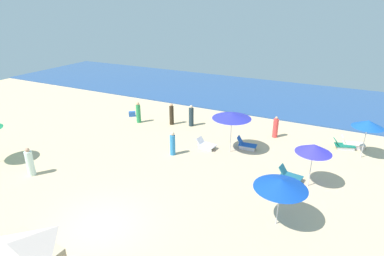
# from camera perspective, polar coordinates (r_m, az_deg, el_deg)

# --- Properties ---
(ground_plane) EXTENTS (60.00, 60.00, 0.00)m
(ground_plane) POSITION_cam_1_polar(r_m,az_deg,el_deg) (14.51, -16.72, -17.01)
(ground_plane) COLOR beige
(ocean) EXTENTS (60.00, 13.36, 0.12)m
(ocean) POSITION_cam_1_polar(r_m,az_deg,el_deg) (33.41, 11.30, 6.20)
(ocean) COLOR #2A518D
(ocean) RESTS_ON ground_plane
(umbrella_0) EXTENTS (1.80, 1.80, 2.39)m
(umbrella_0) POSITION_cam_1_polar(r_m,az_deg,el_deg) (16.67, 21.48, -3.53)
(umbrella_0) COLOR silver
(umbrella_0) RESTS_ON ground_plane
(lounge_chair_0_0) EXTENTS (1.32, 0.78, 0.72)m
(lounge_chair_0_0) POSITION_cam_1_polar(r_m,az_deg,el_deg) (17.75, 17.51, -8.27)
(lounge_chair_0_0) COLOR silver
(lounge_chair_0_0) RESTS_ON ground_plane
(umbrella_1) EXTENTS (1.81, 1.81, 2.45)m
(umbrella_1) POSITION_cam_1_polar(r_m,az_deg,el_deg) (21.22, 29.63, 0.66)
(umbrella_1) COLOR silver
(umbrella_1) RESTS_ON ground_plane
(lounge_chair_1_0) EXTENTS (1.46, 1.06, 0.66)m
(lounge_chair_1_0) POSITION_cam_1_polar(r_m,az_deg,el_deg) (22.68, 26.04, -2.82)
(lounge_chair_1_0) COLOR silver
(lounge_chair_1_0) RESTS_ON ground_plane
(lounge_chair_1_1) EXTENTS (1.55, 0.91, 0.75)m
(lounge_chair_1_1) POSITION_cam_1_polar(r_m,az_deg,el_deg) (23.11, 27.31, -2.55)
(lounge_chair_1_1) COLOR silver
(lounge_chair_1_1) RESTS_ON ground_plane
(umbrella_2) EXTENTS (2.24, 2.24, 2.22)m
(umbrella_2) POSITION_cam_1_polar(r_m,az_deg,el_deg) (13.45, 16.01, -9.81)
(umbrella_2) COLOR silver
(umbrella_2) RESTS_ON ground_plane
(umbrella_4) EXTENTS (2.43, 2.43, 2.65)m
(umbrella_4) POSITION_cam_1_polar(r_m,az_deg,el_deg) (19.27, 7.32, 2.28)
(umbrella_4) COLOR silver
(umbrella_4) RESTS_ON ground_plane
(lounge_chair_4_0) EXTENTS (1.30, 0.77, 0.67)m
(lounge_chair_4_0) POSITION_cam_1_polar(r_m,az_deg,el_deg) (20.44, 2.52, -3.06)
(lounge_chair_4_0) COLOR silver
(lounge_chair_4_0) RESTS_ON ground_plane
(lounge_chair_4_1) EXTENTS (1.31, 0.67, 0.80)m
(lounge_chair_4_1) POSITION_cam_1_polar(r_m,az_deg,el_deg) (20.65, 9.89, -3.03)
(lounge_chair_4_1) COLOR silver
(lounge_chair_4_1) RESTS_ON ground_plane
(beachgoer_0) EXTENTS (0.46, 0.46, 1.56)m
(beachgoer_0) POSITION_cam_1_polar(r_m,az_deg,el_deg) (19.44, -3.59, -2.94)
(beachgoer_0) COLOR #2D83C6
(beachgoer_0) RESTS_ON ground_plane
(beachgoer_1) EXTENTS (0.52, 0.52, 1.68)m
(beachgoer_1) POSITION_cam_1_polar(r_m,az_deg,el_deg) (23.97, -0.15, 2.16)
(beachgoer_1) COLOR #23353E
(beachgoer_1) RESTS_ON ground_plane
(beachgoer_2) EXTENTS (0.46, 0.46, 1.71)m
(beachgoer_2) POSITION_cam_1_polar(r_m,az_deg,el_deg) (24.32, -3.78, 2.46)
(beachgoer_2) COLOR #30261A
(beachgoer_2) RESTS_ON ground_plane
(beachgoer_3) EXTENTS (0.56, 0.56, 1.67)m
(beachgoer_3) POSITION_cam_1_polar(r_m,az_deg,el_deg) (19.31, -27.63, -5.67)
(beachgoer_3) COLOR white
(beachgoer_3) RESTS_ON ground_plane
(beachgoer_4) EXTENTS (0.50, 0.50, 1.69)m
(beachgoer_4) POSITION_cam_1_polar(r_m,az_deg,el_deg) (25.03, -9.82, 2.74)
(beachgoer_4) COLOR #2C9151
(beachgoer_4) RESTS_ON ground_plane
(beachgoer_5) EXTENTS (0.51, 0.51, 1.56)m
(beachgoer_5) POSITION_cam_1_polar(r_m,az_deg,el_deg) (22.72, 15.09, 0.05)
(beachgoer_5) COLOR #F14340
(beachgoer_5) RESTS_ON ground_plane
(cooler_box_0) EXTENTS (0.64, 0.60, 0.41)m
(cooler_box_0) POSITION_cam_1_polar(r_m,az_deg,el_deg) (26.71, -10.94, 2.55)
(cooler_box_0) COLOR #2659B1
(cooler_box_0) RESTS_ON ground_plane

